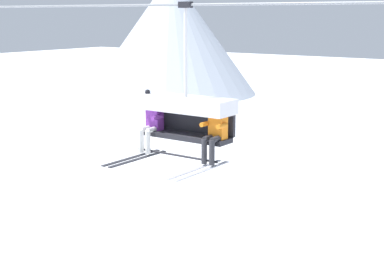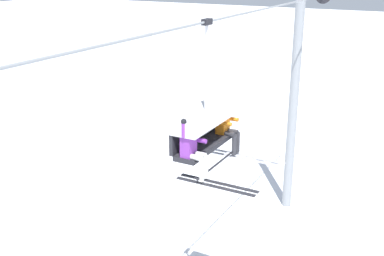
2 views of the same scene
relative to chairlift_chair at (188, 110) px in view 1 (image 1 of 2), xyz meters
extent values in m
cone|color=silver|center=(-31.21, 39.75, -0.22)|extent=(17.87, 17.87, 12.33)
cylinder|color=gray|center=(0.09, -0.07, 2.09)|extent=(19.87, 0.05, 0.05)
cube|color=#232328|center=(0.00, -0.07, -0.52)|extent=(1.96, 0.48, 0.10)
cube|color=#232328|center=(0.00, 0.21, -0.25)|extent=(1.96, 0.08, 0.45)
cube|color=silver|center=(0.00, -0.01, 0.13)|extent=(2.00, 0.68, 0.30)
cylinder|color=black|center=(0.00, -0.39, -0.85)|extent=(1.96, 0.04, 0.04)
cylinder|color=silver|center=(0.00, -0.07, 1.16)|extent=(0.07, 0.07, 1.76)
cube|color=black|center=(0.00, -0.07, 2.09)|extent=(0.28, 0.12, 0.12)
cube|color=purple|center=(-0.79, -0.09, -0.21)|extent=(0.32, 0.22, 0.52)
sphere|color=black|center=(-0.79, -0.09, 0.15)|extent=(0.22, 0.22, 0.22)
ellipsoid|color=black|center=(-0.79, -0.19, 0.15)|extent=(0.17, 0.04, 0.08)
cylinder|color=silver|center=(-0.88, -0.26, -0.43)|extent=(0.11, 0.34, 0.11)
cylinder|color=silver|center=(-0.70, -0.26, -0.43)|extent=(0.11, 0.34, 0.11)
cylinder|color=silver|center=(-0.88, -0.43, -0.67)|extent=(0.11, 0.11, 0.48)
cylinder|color=silver|center=(-0.70, -0.43, -0.67)|extent=(0.11, 0.11, 0.48)
cube|color=#232328|center=(-0.88, -0.73, -0.96)|extent=(0.09, 1.70, 0.02)
cube|color=#232328|center=(-0.70, -0.73, -0.96)|extent=(0.09, 1.70, 0.02)
cylinder|color=purple|center=(-0.98, -0.09, 0.14)|extent=(0.09, 0.09, 0.30)
sphere|color=black|center=(-0.98, -0.09, 0.31)|extent=(0.11, 0.11, 0.11)
cylinder|color=purple|center=(-0.60, -0.24, -0.17)|extent=(0.09, 0.30, 0.09)
cube|color=orange|center=(0.79, -0.09, -0.21)|extent=(0.32, 0.22, 0.52)
sphere|color=silver|center=(0.79, -0.09, 0.15)|extent=(0.22, 0.22, 0.22)
ellipsoid|color=black|center=(0.79, -0.19, 0.15)|extent=(0.17, 0.04, 0.08)
cylinder|color=#2D2D33|center=(0.70, -0.26, -0.43)|extent=(0.11, 0.34, 0.11)
cylinder|color=#2D2D33|center=(0.88, -0.26, -0.43)|extent=(0.11, 0.34, 0.11)
cylinder|color=#2D2D33|center=(0.70, -0.43, -0.67)|extent=(0.11, 0.11, 0.48)
cylinder|color=#2D2D33|center=(0.88, -0.43, -0.67)|extent=(0.11, 0.11, 0.48)
cube|color=#B2B2BC|center=(0.70, -0.73, -0.96)|extent=(0.09, 1.70, 0.02)
cube|color=#B2B2BC|center=(0.88, -0.73, -0.96)|extent=(0.09, 1.70, 0.02)
cylinder|color=orange|center=(0.60, -0.24, -0.17)|extent=(0.09, 0.30, 0.09)
cylinder|color=orange|center=(0.98, -0.24, -0.17)|extent=(0.09, 0.30, 0.09)
camera|label=1|loc=(6.91, -9.46, 1.91)|focal=55.00mm
camera|label=2|loc=(-8.58, -4.45, 3.20)|focal=45.00mm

